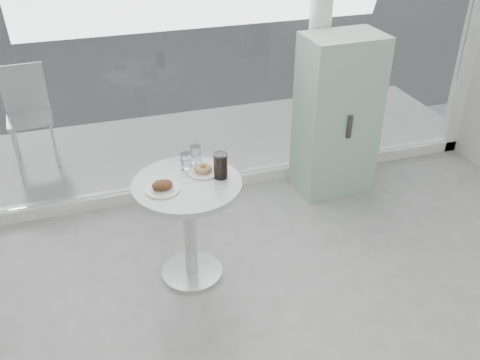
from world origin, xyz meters
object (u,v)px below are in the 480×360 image
object	(u,v)px
mint_cabinet	(337,116)
water_tumbler_b	(196,155)
patio_chair	(28,109)
plate_donut	(203,170)
plate_fritter	(163,187)
cola_glass	(221,166)
main_table	(188,210)
water_tumbler_a	(186,162)

from	to	relation	value
mint_cabinet	water_tumbler_b	size ratio (longest dim) A/B	11.00
patio_chair	plate_donut	bearing A→B (deg)	-62.18
plate_donut	mint_cabinet	bearing A→B (deg)	27.74
patio_chair	plate_fritter	distance (m)	2.29
mint_cabinet	cola_glass	world-z (taller)	mint_cabinet
water_tumbler_b	plate_donut	bearing A→B (deg)	-84.24
patio_chair	cola_glass	world-z (taller)	patio_chair
main_table	mint_cabinet	bearing A→B (deg)	28.30
plate_donut	water_tumbler_a	xyz separation A→B (m)	(-0.10, 0.09, 0.03)
mint_cabinet	water_tumbler_a	distance (m)	1.57
mint_cabinet	cola_glass	bearing A→B (deg)	-149.69
mint_cabinet	water_tumbler_a	bearing A→B (deg)	-159.25
plate_donut	cola_glass	world-z (taller)	cola_glass
cola_glass	water_tumbler_b	bearing A→B (deg)	114.66
plate_fritter	plate_donut	bearing A→B (deg)	24.68
mint_cabinet	patio_chair	size ratio (longest dim) A/B	1.52
plate_fritter	water_tumbler_a	size ratio (longest dim) A/B	1.93
main_table	cola_glass	xyz separation A→B (m)	(0.23, -0.00, 0.30)
main_table	cola_glass	bearing A→B (deg)	-0.70
patio_chair	plate_fritter	xyz separation A→B (m)	(0.90, -2.09, 0.23)
mint_cabinet	water_tumbler_b	world-z (taller)	mint_cabinet
mint_cabinet	water_tumbler_b	bearing A→B (deg)	-160.02
patio_chair	cola_glass	bearing A→B (deg)	-61.38
plate_fritter	water_tumbler_a	xyz separation A→B (m)	(0.20, 0.23, 0.02)
cola_glass	plate_donut	bearing A→B (deg)	136.22
mint_cabinet	plate_fritter	bearing A→B (deg)	-155.10
plate_fritter	water_tumbler_b	xyz separation A→B (m)	(0.28, 0.29, 0.03)
main_table	cola_glass	distance (m)	0.38
mint_cabinet	cola_glass	size ratio (longest dim) A/B	7.88
main_table	plate_donut	distance (m)	0.29
patio_chair	cola_glass	xyz separation A→B (m)	(1.29, -2.05, 0.28)
patio_chair	cola_glass	size ratio (longest dim) A/B	5.20
water_tumbler_a	main_table	bearing A→B (deg)	-101.23
water_tumbler_a	water_tumbler_b	xyz separation A→B (m)	(0.08, 0.06, 0.01)
plate_fritter	cola_glass	size ratio (longest dim) A/B	1.25
mint_cabinet	main_table	bearing A→B (deg)	-154.00
plate_donut	cola_glass	size ratio (longest dim) A/B	1.18
water_tumbler_b	cola_glass	bearing A→B (deg)	-65.34
patio_chair	water_tumbler_b	bearing A→B (deg)	-60.44
plate_donut	water_tumbler_b	xyz separation A→B (m)	(-0.02, 0.15, 0.04)
plate_fritter	water_tumbler_a	bearing A→B (deg)	49.16
plate_donut	water_tumbler_a	size ratio (longest dim) A/B	1.82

